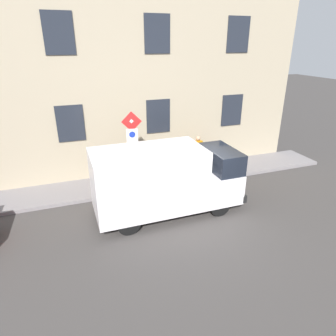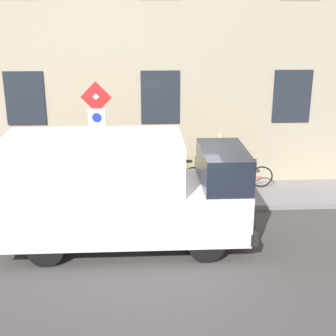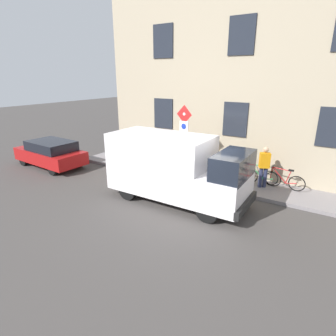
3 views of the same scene
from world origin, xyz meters
name	(u,v)px [view 1 (image 1 of 3)]	position (x,y,z in m)	size (l,w,h in m)	color
ground_plane	(195,215)	(0.00, 0.00, 0.00)	(80.00, 80.00, 0.00)	#423E3C
sidewalk_slab	(165,178)	(3.28, 0.00, 0.07)	(1.94, 15.81, 0.14)	gray
building_facade	(155,80)	(4.59, 0.00, 4.24)	(0.75, 13.81, 8.48)	tan
sign_post_stacked	(132,140)	(2.52, 1.63, 2.26)	(0.18, 0.56, 3.14)	#474C47
delivery_van	(165,179)	(0.60, 0.95, 1.33)	(2.03, 5.34, 2.50)	white
bicycle_red	(208,159)	(3.70, -2.38, 0.51)	(0.46, 1.71, 0.89)	black
bicycle_green	(191,162)	(3.70, -1.46, 0.51)	(0.46, 1.72, 0.89)	black
bicycle_orange	(173,164)	(3.70, -0.54, 0.51)	(0.50, 1.71, 0.89)	black
pedestrian	(198,152)	(3.40, -1.63, 1.07)	(0.42, 0.47, 1.72)	#262B47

